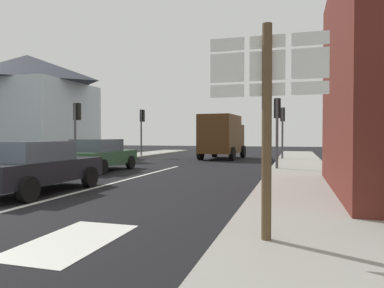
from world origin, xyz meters
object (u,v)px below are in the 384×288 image
object	(u,v)px
delivery_truck	(222,136)
traffic_light_near_right	(277,117)
traffic_light_far_right	(283,121)
traffic_light_far_left	(142,122)
route_sign_post	(267,109)
traffic_light_near_left	(77,120)
sedan_near	(35,166)
sedan_far	(100,155)

from	to	relation	value
delivery_truck	traffic_light_near_right	size ratio (longest dim) A/B	1.54
delivery_truck	traffic_light_far_right	size ratio (longest dim) A/B	1.47
traffic_light_far_left	traffic_light_far_right	bearing A→B (deg)	-3.50
route_sign_post	traffic_light_near_left	xyz separation A→B (m)	(-10.75, 11.18, 0.49)
delivery_truck	traffic_light_far_right	distance (m)	4.27
sedan_near	traffic_light_near_right	size ratio (longest dim) A/B	1.26
traffic_light_near_right	route_sign_post	bearing A→B (deg)	-88.03
route_sign_post	traffic_light_far_right	size ratio (longest dim) A/B	0.92
traffic_light_far_right	traffic_light_near_right	distance (m)	7.35
route_sign_post	traffic_light_far_left	world-z (taller)	traffic_light_far_left
sedan_near	traffic_light_near_right	xyz separation A→B (m)	(6.30, 8.33, 1.71)
sedan_near	sedan_far	bearing A→B (deg)	104.23
route_sign_post	traffic_light_far_right	bearing A→B (deg)	91.20
delivery_truck	traffic_light_near_left	world-z (taller)	traffic_light_near_left
sedan_near	delivery_truck	size ratio (longest dim) A/B	0.82
route_sign_post	sedan_far	bearing A→B (deg)	131.69
route_sign_post	traffic_light_near_right	size ratio (longest dim) A/B	0.96
route_sign_post	traffic_light_near_left	distance (m)	15.52
sedan_near	traffic_light_near_left	distance (m)	9.09
traffic_light_near_right	traffic_light_near_left	bearing A→B (deg)	-177.95
traffic_light_near_left	traffic_light_far_left	distance (m)	8.36
route_sign_post	traffic_light_far_left	bearing A→B (deg)	118.83
sedan_near	traffic_light_far_right	distance (m)	16.99
traffic_light_near_right	traffic_light_far_left	distance (m)	13.08
traffic_light_near_left	traffic_light_far_right	bearing A→B (deg)	36.71
sedan_far	traffic_light_far_right	bearing A→B (deg)	51.04
route_sign_post	traffic_light_far_right	distance (m)	18.92
sedan_far	route_sign_post	world-z (taller)	route_sign_post
delivery_truck	traffic_light_far_left	bearing A→B (deg)	178.18
route_sign_post	traffic_light_near_right	xyz separation A→B (m)	(-0.40, 11.55, 0.47)
sedan_far	traffic_light_near_right	size ratio (longest dim) A/B	1.26
sedan_far	traffic_light_far_right	world-z (taller)	traffic_light_far_right
traffic_light_near_right	delivery_truck	bearing A→B (deg)	118.03
traffic_light_near_left	sedan_far	bearing A→B (deg)	-37.66
delivery_truck	traffic_light_far_right	world-z (taller)	traffic_light_far_right
route_sign_post	traffic_light_far_left	size ratio (longest dim) A/B	0.89
delivery_truck	traffic_light_near_left	size ratio (longest dim) A/B	1.52
traffic_light_near_left	traffic_light_near_right	bearing A→B (deg)	2.05
route_sign_post	traffic_light_far_left	xyz separation A→B (m)	(-10.75, 19.54, 0.67)
sedan_far	route_sign_post	bearing A→B (deg)	-48.31
route_sign_post	traffic_light_near_right	bearing A→B (deg)	91.97
sedan_near	traffic_light_near_left	size ratio (longest dim) A/B	1.25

